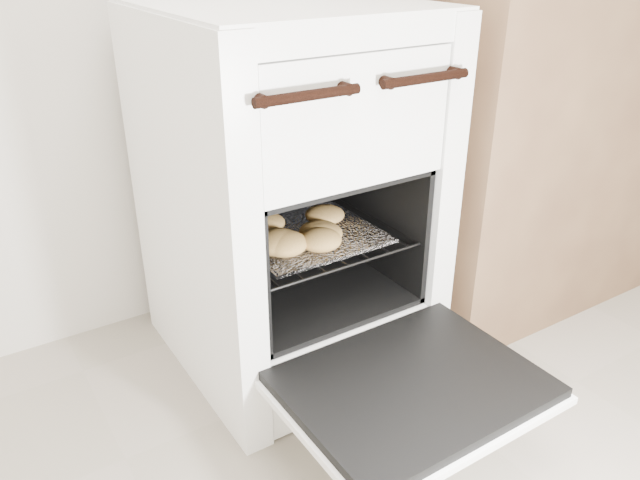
{
  "coord_description": "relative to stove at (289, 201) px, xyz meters",
  "views": [
    {
      "loc": [
        -0.51,
        0.01,
        0.97
      ],
      "look_at": [
        0.16,
        1.06,
        0.37
      ],
      "focal_mm": 35.0,
      "sensor_mm": 36.0,
      "label": 1
    }
  ],
  "objects": [
    {
      "name": "oven_rack",
      "position": [
        0.0,
        -0.06,
        -0.06
      ],
      "size": [
        0.4,
        0.39,
        0.01
      ],
      "color": "black",
      "rests_on": "stove"
    },
    {
      "name": "baked_rolls",
      "position": [
        -0.03,
        -0.11,
        -0.03
      ],
      "size": [
        0.29,
        0.26,
        0.05
      ],
      "color": "tan",
      "rests_on": "foil_sheet"
    },
    {
      "name": "oven_door",
      "position": [
        0.0,
        -0.47,
        -0.23
      ],
      "size": [
        0.5,
        0.39,
        0.04
      ],
      "color": "black",
      "rests_on": "stove"
    },
    {
      "name": "stove",
      "position": [
        0.0,
        0.0,
        0.0
      ],
      "size": [
        0.55,
        0.62,
        0.85
      ],
      "color": "white",
      "rests_on": "ground"
    },
    {
      "name": "counter",
      "position": [
        0.82,
        0.02,
        0.07
      ],
      "size": [
        0.98,
        0.66,
        0.98
      ],
      "primitive_type": "cube",
      "rotation": [
        0.0,
        0.0,
        -0.01
      ],
      "color": "brown",
      "rests_on": "ground"
    },
    {
      "name": "foil_sheet",
      "position": [
        0.0,
        -0.08,
        -0.06
      ],
      "size": [
        0.31,
        0.28,
        0.01
      ],
      "primitive_type": "cube",
      "color": "white",
      "rests_on": "oven_rack"
    }
  ]
}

